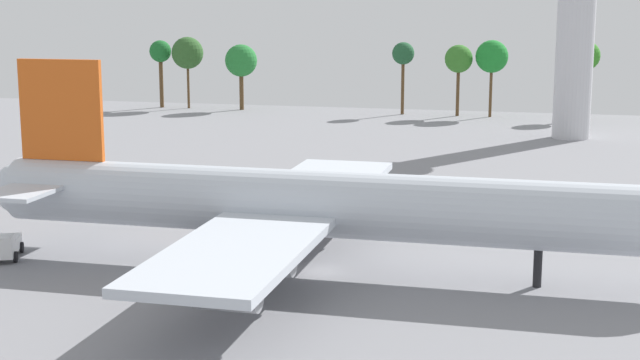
{
  "coord_description": "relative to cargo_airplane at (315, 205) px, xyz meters",
  "views": [
    {
      "loc": [
        18.7,
        -74.98,
        22.72
      ],
      "look_at": [
        0.0,
        0.0,
        7.96
      ],
      "focal_mm": 52.72,
      "sensor_mm": 36.0,
      "label": 1
    }
  ],
  "objects": [
    {
      "name": "tree_line_backdrop",
      "position": [
        -17.51,
        113.87,
        5.57
      ],
      "size": [
        120.09,
        6.8,
        15.24
      ],
      "color": "#51381E",
      "rests_on": "ground_plane"
    },
    {
      "name": "cargo_airplane",
      "position": [
        0.0,
        0.0,
        0.0
      ],
      "size": [
        61.64,
        49.36,
        17.69
      ],
      "color": "silver",
      "rests_on": "ground_plane"
    },
    {
      "name": "ground_plane",
      "position": [
        0.4,
        0.0,
        -5.82
      ],
      "size": [
        246.55,
        246.55,
        0.0
      ],
      "primitive_type": "plane",
      "color": "gray"
    },
    {
      "name": "catering_truck",
      "position": [
        -27.91,
        -2.89,
        -4.62
      ],
      "size": [
        3.88,
        5.72,
        2.45
      ],
      "color": "white",
      "rests_on": "ground_plane"
    },
    {
      "name": "control_tower",
      "position": [
        22.17,
        87.31,
        15.96
      ],
      "size": [
        11.76,
        11.76,
        36.45
      ],
      "color": "silver",
      "rests_on": "ground_plane"
    }
  ]
}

